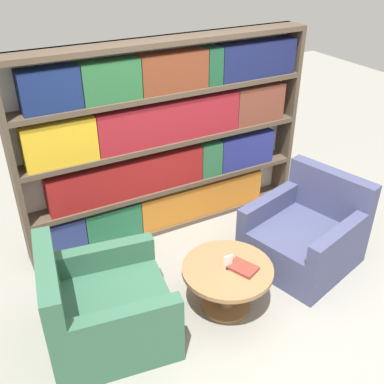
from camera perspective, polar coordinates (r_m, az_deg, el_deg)
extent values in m
plane|color=gray|center=(4.09, 6.83, -14.38)|extent=(14.00, 14.00, 0.00)
cube|color=silver|center=(4.69, -3.71, 7.04)|extent=(3.06, 0.05, 2.02)
cube|color=brown|center=(4.23, -21.67, 2.07)|extent=(0.05, 0.30, 2.02)
cube|color=brown|center=(5.35, 11.79, 9.52)|extent=(0.05, 0.30, 2.02)
cube|color=brown|center=(5.07, -2.74, -3.71)|extent=(2.96, 0.30, 0.05)
cube|color=brown|center=(4.81, -2.88, 1.01)|extent=(2.96, 0.30, 0.05)
cube|color=brown|center=(4.58, -3.04, 6.50)|extent=(2.96, 0.30, 0.05)
cube|color=brown|center=(4.40, -3.22, 12.50)|extent=(2.96, 0.30, 0.05)
cube|color=brown|center=(4.28, -3.41, 18.61)|extent=(2.96, 0.30, 0.05)
cube|color=navy|center=(4.63, -16.26, -5.53)|extent=(0.46, 0.20, 0.38)
cube|color=#256B45|center=(4.72, -10.06, -3.84)|extent=(0.58, 0.20, 0.38)
cube|color=#C77324|center=(5.08, 1.15, -0.68)|extent=(1.51, 0.20, 0.38)
cube|color=maroon|center=(4.53, -8.16, 1.82)|extent=(1.61, 0.20, 0.38)
cube|color=#2C6940|center=(4.88, 2.10, 4.36)|extent=(0.24, 0.20, 0.38)
cube|color=navy|center=(5.12, 6.62, 5.44)|extent=(0.67, 0.20, 0.38)
cube|color=gold|center=(4.16, -16.49, 6.06)|extent=(0.65, 0.20, 0.40)
cube|color=maroon|center=(4.48, -2.90, 9.04)|extent=(1.51, 0.20, 0.40)
cube|color=brown|center=(5.00, 8.26, 11.09)|extent=(0.59, 0.20, 0.40)
cube|color=navy|center=(4.00, -17.67, 12.32)|extent=(0.50, 0.20, 0.36)
cube|color=#286636|center=(4.12, -10.41, 13.76)|extent=(0.53, 0.20, 0.36)
cube|color=brown|center=(4.34, -2.52, 15.08)|extent=(0.68, 0.20, 0.36)
cube|color=#1C5132|center=(4.54, 2.49, 15.77)|extent=(0.16, 0.20, 0.36)
cube|color=#182050|center=(4.82, 8.10, 16.40)|extent=(0.88, 0.20, 0.36)
cube|color=#336047|center=(3.78, -10.31, -15.27)|extent=(1.07, 1.03, 0.40)
cube|color=#336047|center=(3.47, -17.62, -11.49)|extent=(0.27, 0.91, 0.47)
cube|color=#336047|center=(3.29, -8.22, -15.96)|extent=(0.81, 0.24, 0.21)
cube|color=#336047|center=(3.87, -10.81, -7.94)|extent=(0.81, 0.24, 0.21)
cube|color=#42476B|center=(4.55, 13.72, -6.52)|extent=(1.15, 1.11, 0.40)
cube|color=#42476B|center=(4.62, 17.17, -0.03)|extent=(0.37, 0.90, 0.47)
cube|color=#42476B|center=(4.50, 9.63, -1.73)|extent=(0.81, 0.33, 0.21)
cube|color=#42476B|center=(4.18, 18.07, -5.79)|extent=(0.81, 0.33, 0.21)
cylinder|color=olive|center=(3.95, 4.41, -12.20)|extent=(0.14, 0.14, 0.40)
cylinder|color=olive|center=(4.08, 4.30, -14.11)|extent=(0.42, 0.42, 0.03)
cylinder|color=olive|center=(3.80, 4.54, -9.76)|extent=(0.77, 0.77, 0.04)
cube|color=black|center=(3.79, 4.55, -9.48)|extent=(0.05, 0.06, 0.01)
cube|color=silver|center=(3.75, 4.59, -8.81)|extent=(0.08, 0.01, 0.12)
cube|color=brown|center=(3.78, 6.44, -9.53)|extent=(0.24, 0.28, 0.03)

